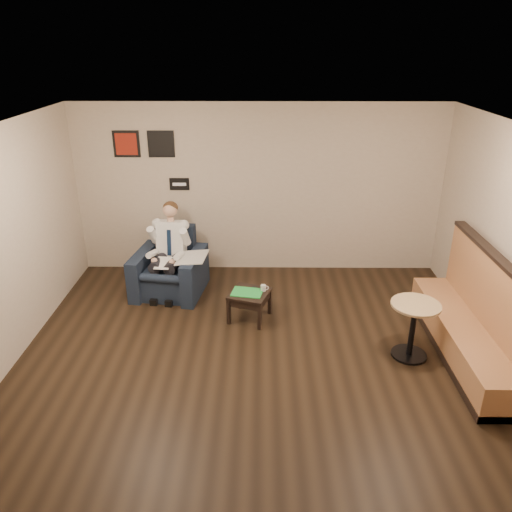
{
  "coord_description": "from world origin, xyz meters",
  "views": [
    {
      "loc": [
        0.03,
        -4.93,
        3.68
      ],
      "look_at": [
        -0.03,
        1.2,
        1.0
      ],
      "focal_mm": 35.0,
      "sensor_mm": 36.0,
      "label": 1
    }
  ],
  "objects_px": {
    "armchair": "(169,263)",
    "cafe_table": "(412,330)",
    "coffee_mug": "(263,288)",
    "smartphone": "(256,288)",
    "seated_man": "(165,256)",
    "banquette": "(470,308)",
    "green_folder": "(247,292)",
    "side_table": "(249,306)"
  },
  "relations": [
    {
      "from": "side_table",
      "to": "coffee_mug",
      "type": "relative_size",
      "value": 5.79
    },
    {
      "from": "green_folder",
      "to": "banquette",
      "type": "xyz_separation_m",
      "value": [
        2.75,
        -0.83,
        0.23
      ]
    },
    {
      "from": "seated_man",
      "to": "cafe_table",
      "type": "distance_m",
      "value": 3.69
    },
    {
      "from": "seated_man",
      "to": "smartphone",
      "type": "bearing_deg",
      "value": -13.61
    },
    {
      "from": "cafe_table",
      "to": "smartphone",
      "type": "bearing_deg",
      "value": 152.34
    },
    {
      "from": "seated_man",
      "to": "smartphone",
      "type": "xyz_separation_m",
      "value": [
        1.38,
        -0.56,
        -0.25
      ]
    },
    {
      "from": "smartphone",
      "to": "cafe_table",
      "type": "xyz_separation_m",
      "value": [
        1.94,
        -1.02,
        -0.05
      ]
    },
    {
      "from": "banquette",
      "to": "side_table",
      "type": "bearing_deg",
      "value": 162.86
    },
    {
      "from": "smartphone",
      "to": "seated_man",
      "type": "bearing_deg",
      "value": -173.51
    },
    {
      "from": "green_folder",
      "to": "side_table",
      "type": "bearing_deg",
      "value": 15.22
    },
    {
      "from": "side_table",
      "to": "green_folder",
      "type": "distance_m",
      "value": 0.22
    },
    {
      "from": "green_folder",
      "to": "cafe_table",
      "type": "bearing_deg",
      "value": -23.13
    },
    {
      "from": "banquette",
      "to": "cafe_table",
      "type": "distance_m",
      "value": 0.74
    },
    {
      "from": "coffee_mug",
      "to": "smartphone",
      "type": "xyz_separation_m",
      "value": [
        -0.1,
        0.07,
        -0.04
      ]
    },
    {
      "from": "smartphone",
      "to": "coffee_mug",
      "type": "bearing_deg",
      "value": -7.1
    },
    {
      "from": "armchair",
      "to": "green_folder",
      "type": "xyz_separation_m",
      "value": [
        1.23,
        -0.82,
        -0.07
      ]
    },
    {
      "from": "seated_man",
      "to": "side_table",
      "type": "bearing_deg",
      "value": -19.6
    },
    {
      "from": "smartphone",
      "to": "cafe_table",
      "type": "distance_m",
      "value": 2.19
    },
    {
      "from": "armchair",
      "to": "side_table",
      "type": "xyz_separation_m",
      "value": [
        1.27,
        -0.81,
        -0.28
      ]
    },
    {
      "from": "armchair",
      "to": "cafe_table",
      "type": "distance_m",
      "value": 3.72
    },
    {
      "from": "armchair",
      "to": "smartphone",
      "type": "relative_size",
      "value": 7.78
    },
    {
      "from": "seated_man",
      "to": "side_table",
      "type": "distance_m",
      "value": 1.53
    },
    {
      "from": "armchair",
      "to": "seated_man",
      "type": "relative_size",
      "value": 0.75
    },
    {
      "from": "side_table",
      "to": "coffee_mug",
      "type": "xyz_separation_m",
      "value": [
        0.19,
        0.05,
        0.25
      ]
    },
    {
      "from": "green_folder",
      "to": "smartphone",
      "type": "xyz_separation_m",
      "value": [
        0.12,
        0.14,
        -0.0
      ]
    },
    {
      "from": "armchair",
      "to": "cafe_table",
      "type": "height_order",
      "value": "armchair"
    },
    {
      "from": "coffee_mug",
      "to": "armchair",
      "type": "bearing_deg",
      "value": 152.63
    },
    {
      "from": "armchair",
      "to": "smartphone",
      "type": "height_order",
      "value": "armchair"
    },
    {
      "from": "seated_man",
      "to": "green_folder",
      "type": "distance_m",
      "value": 1.45
    },
    {
      "from": "coffee_mug",
      "to": "green_folder",
      "type": "bearing_deg",
      "value": -164.78
    },
    {
      "from": "armchair",
      "to": "cafe_table",
      "type": "relative_size",
      "value": 1.36
    },
    {
      "from": "armchair",
      "to": "coffee_mug",
      "type": "bearing_deg",
      "value": -19.0
    },
    {
      "from": "seated_man",
      "to": "cafe_table",
      "type": "bearing_deg",
      "value": -17.0
    },
    {
      "from": "seated_man",
      "to": "coffee_mug",
      "type": "height_order",
      "value": "seated_man"
    },
    {
      "from": "side_table",
      "to": "banquette",
      "type": "xyz_separation_m",
      "value": [
        2.71,
        -0.84,
        0.45
      ]
    },
    {
      "from": "seated_man",
      "to": "side_table",
      "type": "relative_size",
      "value": 2.63
    },
    {
      "from": "seated_man",
      "to": "banquette",
      "type": "height_order",
      "value": "seated_man"
    },
    {
      "from": "side_table",
      "to": "green_folder",
      "type": "bearing_deg",
      "value": -164.78
    },
    {
      "from": "side_table",
      "to": "banquette",
      "type": "relative_size",
      "value": 0.2
    },
    {
      "from": "smartphone",
      "to": "banquette",
      "type": "height_order",
      "value": "banquette"
    },
    {
      "from": "armchair",
      "to": "green_folder",
      "type": "relative_size",
      "value": 2.42
    },
    {
      "from": "green_folder",
      "to": "smartphone",
      "type": "relative_size",
      "value": 3.21
    }
  ]
}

